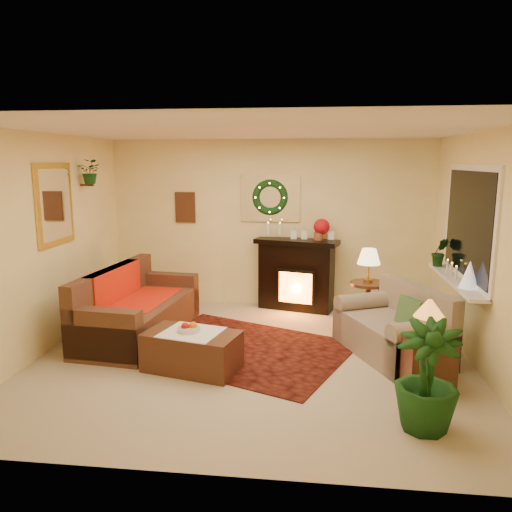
# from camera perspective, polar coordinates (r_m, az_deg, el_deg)

# --- Properties ---
(floor) EXTENTS (5.00, 5.00, 0.00)m
(floor) POSITION_cam_1_polar(r_m,az_deg,el_deg) (5.98, -0.40, -11.53)
(floor) COLOR beige
(floor) RESTS_ON ground
(ceiling) EXTENTS (5.00, 5.00, 0.00)m
(ceiling) POSITION_cam_1_polar(r_m,az_deg,el_deg) (5.54, -0.44, 14.21)
(ceiling) COLOR white
(ceiling) RESTS_ON ground
(wall_back) EXTENTS (5.00, 5.00, 0.00)m
(wall_back) POSITION_cam_1_polar(r_m,az_deg,el_deg) (7.83, 1.63, 3.67)
(wall_back) COLOR #EFD88C
(wall_back) RESTS_ON ground
(wall_front) EXTENTS (5.00, 5.00, 0.00)m
(wall_front) POSITION_cam_1_polar(r_m,az_deg,el_deg) (3.45, -5.07, -5.60)
(wall_front) COLOR #EFD88C
(wall_front) RESTS_ON ground
(wall_left) EXTENTS (4.50, 4.50, 0.00)m
(wall_left) POSITION_cam_1_polar(r_m,az_deg,el_deg) (6.42, -23.16, 1.22)
(wall_left) COLOR #EFD88C
(wall_left) RESTS_ON ground
(wall_right) EXTENTS (4.50, 4.50, 0.00)m
(wall_right) POSITION_cam_1_polar(r_m,az_deg,el_deg) (5.86, 24.63, 0.27)
(wall_right) COLOR #EFD88C
(wall_right) RESTS_ON ground
(area_rug) EXTENTS (2.99, 2.65, 0.01)m
(area_rug) POSITION_cam_1_polar(r_m,az_deg,el_deg) (6.22, -1.69, -10.55)
(area_rug) COLOR #6B0D0A
(area_rug) RESTS_ON floor
(sofa) EXTENTS (1.13, 2.17, 0.90)m
(sofa) POSITION_cam_1_polar(r_m,az_deg,el_deg) (6.74, -13.19, -5.35)
(sofa) COLOR #522F1F
(sofa) RESTS_ON floor
(red_throw) EXTENTS (0.75, 1.22, 0.02)m
(red_throw) POSITION_cam_1_polar(r_m,az_deg,el_deg) (6.89, -13.09, -4.78)
(red_throw) COLOR #B00009
(red_throw) RESTS_ON sofa
(fireplace) EXTENTS (1.18, 0.63, 1.03)m
(fireplace) POSITION_cam_1_polar(r_m,az_deg,el_deg) (7.72, 4.62, -2.11)
(fireplace) COLOR black
(fireplace) RESTS_ON floor
(poinsettia) EXTENTS (0.24, 0.24, 0.24)m
(poinsettia) POSITION_cam_1_polar(r_m,az_deg,el_deg) (7.58, 7.51, 3.35)
(poinsettia) COLOR #B50D16
(poinsettia) RESTS_ON fireplace
(mantel_candle_a) EXTENTS (0.06, 0.06, 0.17)m
(mantel_candle_a) POSITION_cam_1_polar(r_m,az_deg,el_deg) (7.60, 1.40, 3.15)
(mantel_candle_a) COLOR #F6ECCC
(mantel_candle_a) RESTS_ON fireplace
(mantel_candle_b) EXTENTS (0.06, 0.06, 0.17)m
(mantel_candle_b) POSITION_cam_1_polar(r_m,az_deg,el_deg) (7.58, 2.75, 3.13)
(mantel_candle_b) COLOR white
(mantel_candle_b) RESTS_ON fireplace
(mantel_mirror) EXTENTS (0.92, 0.02, 0.72)m
(mantel_mirror) POSITION_cam_1_polar(r_m,az_deg,el_deg) (7.77, 1.63, 6.58)
(mantel_mirror) COLOR white
(mantel_mirror) RESTS_ON wall_back
(wreath) EXTENTS (0.55, 0.11, 0.55)m
(wreath) POSITION_cam_1_polar(r_m,az_deg,el_deg) (7.73, 1.60, 6.71)
(wreath) COLOR #194719
(wreath) RESTS_ON wall_back
(wall_art) EXTENTS (0.32, 0.03, 0.48)m
(wall_art) POSITION_cam_1_polar(r_m,az_deg,el_deg) (8.01, -8.08, 5.53)
(wall_art) COLOR #381E11
(wall_art) RESTS_ON wall_back
(gold_mirror) EXTENTS (0.03, 0.84, 1.00)m
(gold_mirror) POSITION_cam_1_polar(r_m,az_deg,el_deg) (6.62, -22.02, 5.50)
(gold_mirror) COLOR gold
(gold_mirror) RESTS_ON wall_left
(hanging_plant) EXTENTS (0.33, 0.28, 0.36)m
(hanging_plant) POSITION_cam_1_polar(r_m,az_deg,el_deg) (7.21, -18.30, 7.87)
(hanging_plant) COLOR #194719
(hanging_plant) RESTS_ON wall_left
(loveseat) EXTENTS (1.34, 1.63, 0.82)m
(loveseat) POSITION_cam_1_polar(r_m,az_deg,el_deg) (6.14, 15.29, -7.15)
(loveseat) COLOR gray
(loveseat) RESTS_ON floor
(window_frame) EXTENTS (0.03, 1.86, 1.36)m
(window_frame) POSITION_cam_1_polar(r_m,az_deg,el_deg) (6.34, 23.18, 3.40)
(window_frame) COLOR white
(window_frame) RESTS_ON wall_right
(window_glass) EXTENTS (0.02, 1.70, 1.22)m
(window_glass) POSITION_cam_1_polar(r_m,az_deg,el_deg) (6.34, 23.05, 3.40)
(window_glass) COLOR black
(window_glass) RESTS_ON wall_right
(window_sill) EXTENTS (0.22, 1.86, 0.04)m
(window_sill) POSITION_cam_1_polar(r_m,az_deg,el_deg) (6.42, 21.84, -2.59)
(window_sill) COLOR white
(window_sill) RESTS_ON wall_right
(mini_tree) EXTENTS (0.21, 0.21, 0.31)m
(mini_tree) POSITION_cam_1_polar(r_m,az_deg,el_deg) (5.97, 23.21, -1.98)
(mini_tree) COLOR white
(mini_tree) RESTS_ON window_sill
(sill_plant) EXTENTS (0.28, 0.22, 0.50)m
(sill_plant) POSITION_cam_1_polar(r_m,az_deg,el_deg) (7.05, 20.27, 0.44)
(sill_plant) COLOR #183C11
(sill_plant) RESTS_ON window_sill
(side_table_round) EXTENTS (0.61, 0.61, 0.64)m
(side_table_round) POSITION_cam_1_polar(r_m,az_deg,el_deg) (7.07, 12.63, -5.45)
(side_table_round) COLOR black
(side_table_round) RESTS_ON floor
(lamp_cream) EXTENTS (0.31, 0.31, 0.48)m
(lamp_cream) POSITION_cam_1_polar(r_m,az_deg,el_deg) (6.92, 12.74, -1.06)
(lamp_cream) COLOR #FDDC97
(lamp_cream) RESTS_ON side_table_round
(end_table_square) EXTENTS (0.51, 0.51, 0.55)m
(end_table_square) POSITION_cam_1_polar(r_m,az_deg,el_deg) (5.40, 18.95, -11.58)
(end_table_square) COLOR black
(end_table_square) RESTS_ON floor
(lamp_tiffany) EXTENTS (0.30, 0.30, 0.44)m
(lamp_tiffany) POSITION_cam_1_polar(r_m,az_deg,el_deg) (5.23, 19.15, -6.77)
(lamp_tiffany) COLOR yellow
(lamp_tiffany) RESTS_ON end_table_square
(coffee_table) EXTENTS (1.12, 0.79, 0.43)m
(coffee_table) POSITION_cam_1_polar(r_m,az_deg,el_deg) (5.63, -7.32, -10.77)
(coffee_table) COLOR #3C170D
(coffee_table) RESTS_ON floor
(fruit_bowl) EXTENTS (0.25, 0.25, 0.06)m
(fruit_bowl) POSITION_cam_1_polar(r_m,az_deg,el_deg) (5.57, -7.67, -8.39)
(fruit_bowl) COLOR silver
(fruit_bowl) RESTS_ON coffee_table
(floor_palm) EXTENTS (1.96, 1.96, 2.88)m
(floor_palm) POSITION_cam_1_polar(r_m,az_deg,el_deg) (4.58, 18.91, -13.24)
(floor_palm) COLOR #19441A
(floor_palm) RESTS_ON floor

